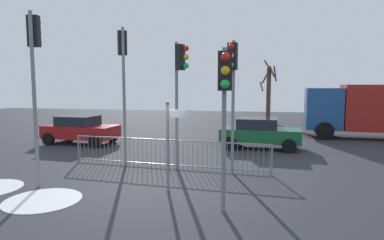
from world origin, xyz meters
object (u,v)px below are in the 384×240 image
(traffic_light_foreground_right, at_px, (123,66))
(delivery_truck, at_px, (372,109))
(direction_sign_post, at_px, (170,141))
(car_red_near, at_px, (80,129))
(bare_tree_left, at_px, (269,92))
(car_green_trailing, at_px, (259,133))
(traffic_light_rear_left, at_px, (224,93))
(traffic_light_mid_right, at_px, (232,77))
(traffic_light_foreground_left, at_px, (180,77))
(traffic_light_rear_right, at_px, (35,61))

(traffic_light_foreground_right, distance_m, delivery_truck, 14.56)
(direction_sign_post, xyz_separation_m, car_red_near, (-6.68, 6.70, -0.71))
(car_red_near, relative_size, bare_tree_left, 0.77)
(bare_tree_left, bearing_deg, car_green_trailing, -93.85)
(delivery_truck, distance_m, bare_tree_left, 9.24)
(traffic_light_rear_left, xyz_separation_m, direction_sign_post, (-1.68, 1.42, -1.41))
(car_red_near, bearing_deg, traffic_light_rear_left, -39.61)
(direction_sign_post, height_order, delivery_truck, delivery_truck)
(car_red_near, xyz_separation_m, delivery_truck, (15.59, 4.78, 0.97))
(traffic_light_foreground_right, bearing_deg, bare_tree_left, 37.81)
(traffic_light_foreground_right, height_order, bare_tree_left, traffic_light_foreground_right)
(delivery_truck, bearing_deg, bare_tree_left, -48.58)
(traffic_light_rear_left, relative_size, delivery_truck, 0.55)
(traffic_light_mid_right, bearing_deg, traffic_light_foreground_left, 0.42)
(traffic_light_mid_right, height_order, traffic_light_rear_left, traffic_light_mid_right)
(traffic_light_foreground_right, relative_size, direction_sign_post, 1.99)
(car_green_trailing, bearing_deg, bare_tree_left, 89.33)
(traffic_light_mid_right, xyz_separation_m, traffic_light_rear_right, (-5.59, -2.55, 0.43))
(car_green_trailing, relative_size, car_red_near, 0.99)
(traffic_light_mid_right, xyz_separation_m, car_red_near, (-8.27, 4.49, -2.58))
(traffic_light_rear_left, relative_size, bare_tree_left, 0.77)
(direction_sign_post, distance_m, car_green_trailing, 7.71)
(traffic_light_rear_left, bearing_deg, car_green_trailing, -103.63)
(traffic_light_rear_left, height_order, car_red_near, traffic_light_rear_left)
(traffic_light_rear_left, distance_m, delivery_truck, 14.83)
(traffic_light_foreground_left, relative_size, traffic_light_foreground_right, 0.89)
(traffic_light_rear_right, relative_size, delivery_truck, 0.72)
(car_red_near, bearing_deg, car_green_trailing, 7.89)
(traffic_light_mid_right, relative_size, delivery_truck, 0.64)
(direction_sign_post, xyz_separation_m, bare_tree_left, (3.34, 18.82, 1.03))
(traffic_light_mid_right, height_order, traffic_light_rear_right, traffic_light_rear_right)
(direction_sign_post, relative_size, bare_tree_left, 0.51)
(car_red_near, relative_size, delivery_truck, 0.54)
(traffic_light_rear_right, relative_size, direction_sign_post, 1.99)
(traffic_light_rear_left, xyz_separation_m, bare_tree_left, (1.66, 20.24, -0.38))
(delivery_truck, bearing_deg, traffic_light_foreground_left, 48.58)
(traffic_light_foreground_left, distance_m, car_green_trailing, 6.13)
(traffic_light_rear_right, xyz_separation_m, traffic_light_foreground_right, (1.45, 3.07, 0.00))
(traffic_light_foreground_left, xyz_separation_m, delivery_truck, (9.20, 8.99, -1.63))
(traffic_light_rear_left, height_order, direction_sign_post, traffic_light_rear_left)
(direction_sign_post, distance_m, delivery_truck, 14.53)
(traffic_light_foreground_left, bearing_deg, bare_tree_left, -171.01)
(traffic_light_foreground_left, xyz_separation_m, bare_tree_left, (3.64, 16.33, -0.86))
(direction_sign_post, height_order, bare_tree_left, bare_tree_left)
(delivery_truck, height_order, bare_tree_left, bare_tree_left)
(traffic_light_rear_right, relative_size, traffic_light_rear_left, 1.32)
(traffic_light_rear_left, distance_m, car_green_trailing, 8.96)
(traffic_light_rear_right, distance_m, bare_tree_left, 20.55)
(traffic_light_rear_left, xyz_separation_m, car_red_near, (-8.36, 8.12, -2.12))
(delivery_truck, bearing_deg, traffic_light_mid_right, 55.96)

